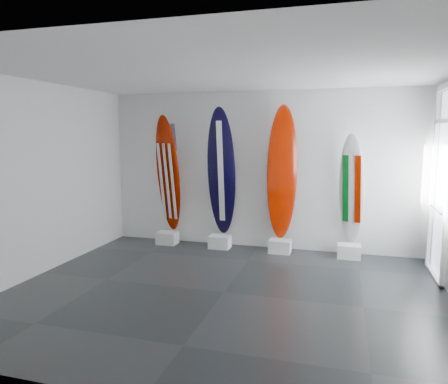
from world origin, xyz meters
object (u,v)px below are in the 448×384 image
(surfboard_navy, at_px, (221,172))
(surfboard_usa, at_px, (168,174))
(surfboard_italy, at_px, (352,189))
(surfboard_swiss, at_px, (282,173))

(surfboard_navy, bearing_deg, surfboard_usa, -177.63)
(surfboard_navy, bearing_deg, surfboard_italy, 2.37)
(surfboard_usa, xyz_separation_m, surfboard_swiss, (2.27, 0.00, 0.08))
(surfboard_navy, distance_m, surfboard_swiss, 1.17)
(surfboard_usa, distance_m, surfboard_italy, 3.51)
(surfboard_usa, relative_size, surfboard_italy, 1.18)
(surfboard_swiss, bearing_deg, surfboard_usa, 161.09)
(surfboard_navy, height_order, surfboard_swiss, surfboard_swiss)
(surfboard_usa, relative_size, surfboard_navy, 0.95)
(surfboard_swiss, distance_m, surfboard_italy, 1.26)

